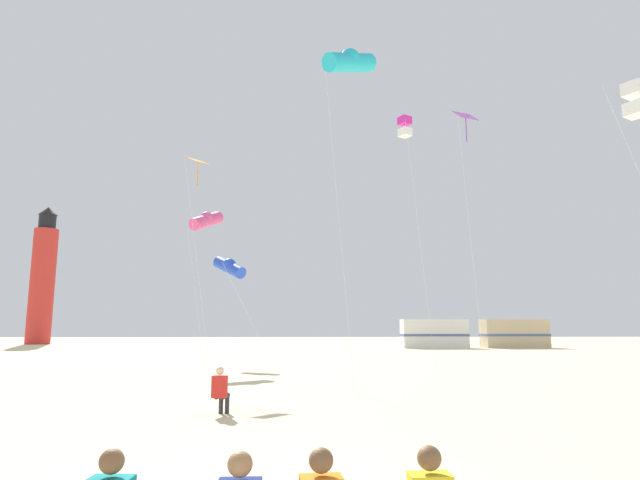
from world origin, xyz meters
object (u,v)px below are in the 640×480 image
object	(u,v)px
kite_box_magenta	(405,127)
rv_van_white	(434,334)
kite_diamond_orange	(198,169)
kite_tube_cyan	(350,62)
kite_box_white	(635,100)
rv_van_tan	(514,334)
lighthouse_distant	(43,279)
kite_tube_rainbow	(206,220)
kite_diamond_violet	(466,127)
kite_flyer_standing	(221,389)
kite_tube_blue	(229,267)

from	to	relation	value
kite_box_magenta	rv_van_white	world-z (taller)	kite_box_magenta
kite_diamond_orange	kite_tube_cyan	size ratio (longest dim) A/B	0.79
kite_box_white	rv_van_tan	bearing A→B (deg)	73.85
rv_van_white	lighthouse_distant	bearing A→B (deg)	164.17
kite_box_magenta	kite_tube_rainbow	xyz separation A→B (m)	(-11.20, 1.54, -5.14)
kite_diamond_orange	lighthouse_distant	size ratio (longest dim) A/B	0.59
kite_diamond_violet	lighthouse_distant	bearing A→B (deg)	131.21
kite_diamond_violet	kite_box_white	world-z (taller)	kite_diamond_violet
kite_tube_cyan	kite_box_white	world-z (taller)	kite_tube_cyan
kite_box_white	kite_flyer_standing	bearing A→B (deg)	-168.58
kite_tube_blue	rv_van_tan	distance (m)	34.31
kite_diamond_violet	kite_diamond_orange	size ratio (longest dim) A/B	1.16
kite_box_magenta	kite_diamond_orange	bearing A→B (deg)	-158.53
kite_diamond_violet	kite_diamond_orange	world-z (taller)	kite_diamond_violet
kite_tube_blue	kite_diamond_orange	bearing A→B (deg)	-96.25
kite_tube_rainbow	kite_box_white	world-z (taller)	kite_box_white
rv_van_white	kite_tube_blue	bearing A→B (deg)	-127.78
kite_tube_cyan	lighthouse_distant	world-z (taller)	lighthouse_distant
kite_tube_cyan	kite_diamond_orange	bearing A→B (deg)	139.06
kite_tube_rainbow	kite_diamond_violet	distance (m)	15.05
lighthouse_distant	rv_van_tan	distance (m)	54.80
kite_tube_blue	kite_tube_cyan	distance (m)	15.07
kite_tube_cyan	kite_box_white	xyz separation A→B (m)	(9.16, -2.40, -2.41)
kite_tube_cyan	kite_tube_rainbow	bearing A→B (deg)	121.77
kite_tube_rainbow	rv_van_tan	distance (m)	36.23
rv_van_white	kite_flyer_standing	bearing A→B (deg)	-110.76
rv_van_white	rv_van_tan	world-z (taller)	same
kite_tube_cyan	kite_flyer_standing	bearing A→B (deg)	-126.84
kite_tube_rainbow	kite_diamond_orange	size ratio (longest dim) A/B	0.88
kite_diamond_orange	lighthouse_distant	world-z (taller)	lighthouse_distant
kite_box_magenta	rv_van_white	bearing A→B (deg)	72.82
kite_diamond_violet	rv_van_white	bearing A→B (deg)	78.65
kite_box_white	kite_tube_cyan	bearing A→B (deg)	165.32
kite_tube_blue	kite_box_white	distance (m)	21.40
kite_box_magenta	rv_van_white	xyz separation A→B (m)	(7.60, 24.60, -11.83)
kite_tube_cyan	rv_van_white	bearing A→B (deg)	71.23
kite_tube_cyan	kite_diamond_violet	bearing A→B (deg)	33.94
kite_tube_blue	rv_van_white	world-z (taller)	kite_tube_blue
kite_diamond_violet	lighthouse_distant	size ratio (longest dim) A/B	0.69
kite_diamond_orange	lighthouse_distant	distance (m)	49.62
kite_tube_cyan	lighthouse_distant	distance (m)	58.10
rv_van_white	rv_van_tan	size ratio (longest dim) A/B	0.99
kite_tube_rainbow	kite_tube_cyan	distance (m)	13.97
kite_diamond_violet	kite_diamond_orange	bearing A→B (deg)	170.82
kite_tube_blue	kite_tube_rainbow	distance (m)	2.99
rv_van_white	kite_box_white	bearing A→B (deg)	-93.33
kite_tube_rainbow	rv_van_white	xyz separation A→B (m)	(18.80, 23.06, -6.69)
kite_flyer_standing	rv_van_tan	world-z (taller)	rv_van_tan
rv_van_tan	kite_flyer_standing	bearing A→B (deg)	-122.59
kite_flyer_standing	kite_tube_cyan	bearing A→B (deg)	-113.66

